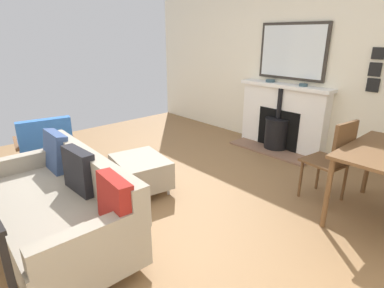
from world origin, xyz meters
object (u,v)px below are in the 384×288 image
(mantel_bowl_near, at_px, (270,81))
(ottoman, at_px, (141,171))
(sofa, at_px, (62,205))
(armchair_accent, at_px, (45,142))
(mantel_bowl_far, at_px, (303,85))
(dining_chair_near_fireplace, at_px, (334,156))
(fireplace, at_px, (281,121))

(mantel_bowl_near, xyz_separation_m, ottoman, (2.44, -0.01, -0.80))
(sofa, distance_m, armchair_accent, 1.54)
(mantel_bowl_far, xyz_separation_m, dining_chair_near_fireplace, (1.09, 1.01, -0.50))
(sofa, bearing_deg, mantel_bowl_near, -174.96)
(dining_chair_near_fireplace, bearing_deg, ottoman, -49.61)
(mantel_bowl_far, relative_size, sofa, 0.07)
(ottoman, bearing_deg, mantel_bowl_far, 166.89)
(mantel_bowl_far, xyz_separation_m, armchair_accent, (3.08, -1.74, -0.60))
(ottoman, distance_m, armchair_accent, 1.35)
(mantel_bowl_near, distance_m, ottoman, 2.56)
(fireplace, xyz_separation_m, armchair_accent, (3.05, -1.46, -0.01))
(armchair_accent, distance_m, dining_chair_near_fireplace, 3.40)
(mantel_bowl_near, relative_size, armchair_accent, 0.18)
(mantel_bowl_near, xyz_separation_m, dining_chair_near_fireplace, (1.09, 1.57, -0.51))
(mantel_bowl_near, relative_size, sofa, 0.08)
(mantel_bowl_near, height_order, mantel_bowl_far, mantel_bowl_near)
(ottoman, bearing_deg, fireplace, 173.43)
(sofa, distance_m, ottoman, 1.06)
(sofa, bearing_deg, ottoman, -162.67)
(mantel_bowl_near, relative_size, ottoman, 0.19)
(armchair_accent, bearing_deg, sofa, 76.19)
(fireplace, relative_size, armchair_accent, 1.89)
(mantel_bowl_near, relative_size, dining_chair_near_fireplace, 0.16)
(fireplace, bearing_deg, dining_chair_near_fireplace, 50.63)
(fireplace, xyz_separation_m, mantel_bowl_near, (-0.02, -0.27, 0.59))
(fireplace, bearing_deg, armchair_accent, -25.48)
(ottoman, xyz_separation_m, armchair_accent, (0.64, -1.18, 0.20))
(mantel_bowl_near, height_order, dining_chair_near_fireplace, mantel_bowl_near)
(mantel_bowl_far, bearing_deg, ottoman, -13.11)
(ottoman, height_order, armchair_accent, armchair_accent)
(fireplace, relative_size, sofa, 0.84)
(sofa, bearing_deg, mantel_bowl_far, 175.78)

